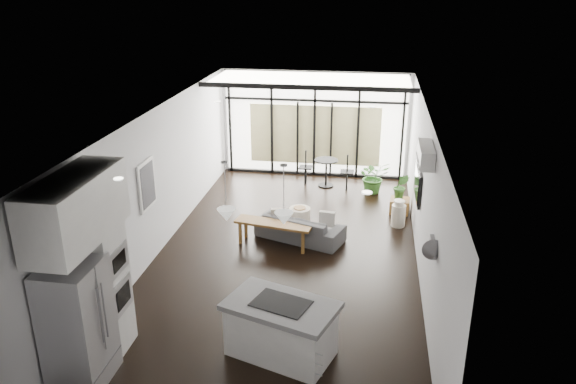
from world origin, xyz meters
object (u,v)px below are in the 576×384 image
(island, at_px, (281,329))
(tv, at_px, (418,184))
(sofa, at_px, (300,223))
(fridge, at_px, (78,324))
(milk_can, at_px, (399,213))
(pouf, at_px, (300,216))
(console_bench, at_px, (274,234))

(island, xyz_separation_m, tv, (2.06, 3.91, 0.88))
(sofa, xyz_separation_m, tv, (2.30, 0.12, 0.95))
(fridge, distance_m, milk_can, 7.15)
(island, bearing_deg, tv, 81.19)
(island, distance_m, sofa, 3.80)
(sofa, bearing_deg, island, 113.17)
(fridge, relative_size, pouf, 3.72)
(island, bearing_deg, fridge, -140.56)
(fridge, height_order, pouf, fridge)
(island, relative_size, fridge, 0.88)
(console_bench, bearing_deg, tv, 20.51)
(pouf, bearing_deg, milk_can, 6.28)
(fridge, relative_size, sofa, 0.96)
(island, distance_m, pouf, 4.54)
(milk_can, bearing_deg, island, -110.56)
(island, bearing_deg, milk_can, 88.43)
(island, distance_m, fridge, 2.72)
(fridge, bearing_deg, island, 20.46)
(pouf, bearing_deg, fridge, -111.73)
(pouf, relative_size, milk_can, 0.78)
(island, bearing_deg, console_bench, 120.93)
(fridge, xyz_separation_m, console_bench, (1.79, 4.35, -0.62))
(island, relative_size, console_bench, 0.98)
(milk_can, bearing_deg, fridge, -127.07)
(sofa, height_order, console_bench, sofa)
(island, height_order, tv, tv)
(sofa, bearing_deg, pouf, -62.46)
(island, xyz_separation_m, console_bench, (-0.72, 3.41, -0.17))
(sofa, height_order, tv, tv)
(console_bench, height_order, pouf, console_bench)
(console_bench, height_order, tv, tv)
(sofa, xyz_separation_m, pouf, (-0.10, 0.72, -0.17))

